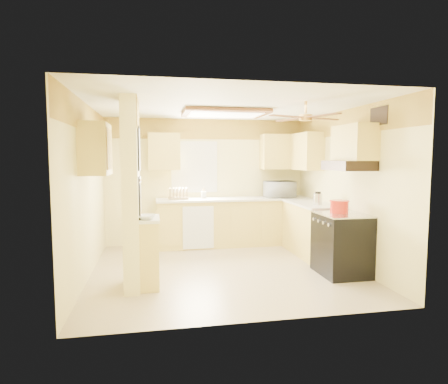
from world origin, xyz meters
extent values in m
plane|color=tan|center=(0.00, 0.00, 0.00)|extent=(4.00, 4.00, 0.00)
plane|color=white|center=(0.00, 0.00, 2.50)|extent=(4.00, 4.00, 0.00)
plane|color=#FAEC98|center=(0.00, 1.90, 1.25)|extent=(4.00, 0.00, 4.00)
plane|color=#FAEC98|center=(0.00, -1.90, 1.25)|extent=(4.00, 0.00, 4.00)
plane|color=#FAEC98|center=(-2.00, 0.00, 1.25)|extent=(0.00, 3.80, 3.80)
plane|color=#FAEC98|center=(2.00, 0.00, 1.25)|extent=(0.00, 3.80, 3.80)
cube|color=#FFDF4B|center=(0.00, 1.88, 2.30)|extent=(4.00, 0.02, 0.40)
cube|color=#FAEC98|center=(-1.35, -0.55, 1.25)|extent=(0.20, 0.70, 2.50)
cube|color=#ECD269|center=(-1.13, -0.55, 0.45)|extent=(0.25, 0.55, 0.90)
cube|color=silver|center=(-1.13, -0.55, 0.92)|extent=(0.28, 0.58, 0.04)
cube|color=#ECD269|center=(0.50, 1.60, 0.45)|extent=(3.00, 0.60, 0.90)
cube|color=#ECD269|center=(1.70, 0.60, 0.45)|extent=(0.60, 1.40, 0.90)
cube|color=silver|center=(0.50, 1.59, 0.92)|extent=(3.04, 0.64, 0.04)
cube|color=silver|center=(1.69, 0.60, 0.92)|extent=(0.64, 1.44, 0.04)
cube|color=white|center=(-0.25, 1.29, 0.43)|extent=(0.58, 0.02, 0.80)
cube|color=white|center=(-0.25, 1.89, 1.55)|extent=(0.92, 0.02, 1.02)
cube|color=white|center=(-0.25, 1.89, 1.55)|extent=(0.80, 0.02, 0.90)
cube|color=#ECD269|center=(-0.85, 1.72, 1.85)|extent=(0.60, 0.35, 0.70)
cube|color=#ECD269|center=(1.55, 1.72, 1.85)|extent=(0.90, 0.35, 0.70)
cube|color=#ECD269|center=(1.82, 1.25, 1.85)|extent=(0.35, 1.00, 0.70)
cube|color=#ECD269|center=(-1.82, -0.25, 1.85)|extent=(0.35, 0.75, 0.70)
cube|color=#ECD269|center=(1.82, -0.55, 1.95)|extent=(0.35, 0.76, 0.52)
cube|color=black|center=(1.67, -0.55, 0.45)|extent=(0.65, 0.76, 0.90)
cube|color=silver|center=(1.67, -0.55, 0.91)|extent=(0.66, 0.77, 0.02)
cylinder|color=silver|center=(1.34, -0.80, 0.80)|extent=(0.03, 0.05, 0.05)
cylinder|color=silver|center=(1.34, -0.63, 0.80)|extent=(0.03, 0.05, 0.05)
cylinder|color=silver|center=(1.34, -0.47, 0.80)|extent=(0.03, 0.05, 0.05)
cylinder|color=silver|center=(1.34, -0.30, 0.80)|extent=(0.03, 0.05, 0.05)
cube|color=black|center=(1.74, -0.55, 1.62)|extent=(0.50, 0.76, 0.14)
cube|color=black|center=(-1.24, -0.55, 1.85)|extent=(0.02, 0.42, 0.57)
cube|color=white|center=(-1.23, -0.55, 1.85)|extent=(0.01, 0.37, 0.52)
cube|color=black|center=(-1.24, -0.55, 1.20)|extent=(0.02, 0.42, 0.57)
cube|color=yellow|center=(-1.23, -0.55, 1.20)|extent=(0.01, 0.37, 0.52)
cube|color=brown|center=(0.10, 0.50, 2.46)|extent=(1.35, 0.95, 0.06)
cube|color=white|center=(0.10, 0.50, 2.44)|extent=(1.15, 0.75, 0.02)
cylinder|color=gold|center=(1.00, -0.70, 2.42)|extent=(0.04, 0.04, 0.16)
cylinder|color=gold|center=(1.00, -0.70, 2.28)|extent=(0.18, 0.18, 0.08)
cube|color=brown|center=(1.30, -0.59, 2.28)|extent=(0.55, 0.28, 0.01)
cube|color=brown|center=(0.89, -0.40, 2.28)|extent=(0.28, 0.55, 0.01)
cube|color=brown|center=(0.70, -0.81, 2.28)|extent=(0.55, 0.28, 0.01)
cube|color=brown|center=(1.11, -1.00, 2.28)|extent=(0.28, 0.55, 0.01)
cube|color=black|center=(1.98, -0.90, 2.30)|extent=(0.02, 0.40, 0.25)
imported|color=white|center=(1.43, 1.58, 1.10)|extent=(0.58, 0.39, 0.32)
imported|color=white|center=(-1.15, -0.70, 0.97)|extent=(0.29, 0.29, 0.06)
cylinder|color=red|center=(1.65, -0.48, 1.00)|extent=(0.26, 0.26, 0.17)
cylinder|color=red|center=(1.65, -0.48, 1.09)|extent=(0.28, 0.28, 0.02)
cylinder|color=silver|center=(1.66, 0.28, 1.04)|extent=(0.14, 0.14, 0.19)
cylinder|color=black|center=(1.66, 0.28, 1.15)|extent=(0.10, 0.10, 0.03)
cube|color=tan|center=(-0.60, 1.62, 0.96)|extent=(0.37, 0.28, 0.04)
cube|color=tan|center=(-0.75, 1.62, 1.05)|extent=(0.02, 0.25, 0.21)
cube|color=tan|center=(-0.69, 1.62, 1.05)|extent=(0.02, 0.25, 0.21)
cube|color=tan|center=(-0.63, 1.62, 1.05)|extent=(0.02, 0.25, 0.21)
cube|color=tan|center=(-0.56, 1.62, 1.05)|extent=(0.02, 0.25, 0.21)
cube|color=tan|center=(-0.50, 1.62, 1.05)|extent=(0.02, 0.25, 0.21)
cube|color=tan|center=(-0.44, 1.62, 1.05)|extent=(0.02, 0.25, 0.21)
cylinder|color=white|center=(-0.69, 1.62, 1.05)|extent=(0.01, 0.21, 0.21)
cylinder|color=white|center=(-0.56, 1.62, 1.05)|extent=(0.01, 0.21, 0.21)
cylinder|color=white|center=(-0.10, 1.67, 1.00)|extent=(0.10, 0.10, 0.13)
cylinder|color=tan|center=(-0.08, 1.67, 1.04)|extent=(0.01, 0.01, 0.20)
cylinder|color=tan|center=(-0.10, 1.68, 1.04)|extent=(0.01, 0.01, 0.20)
cylinder|color=tan|center=(-0.11, 1.66, 1.04)|extent=(0.01, 0.01, 0.20)
cylinder|color=tan|center=(-0.09, 1.65, 1.04)|extent=(0.01, 0.01, 0.20)
camera|label=1|loc=(-1.06, -5.58, 1.74)|focal=30.00mm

